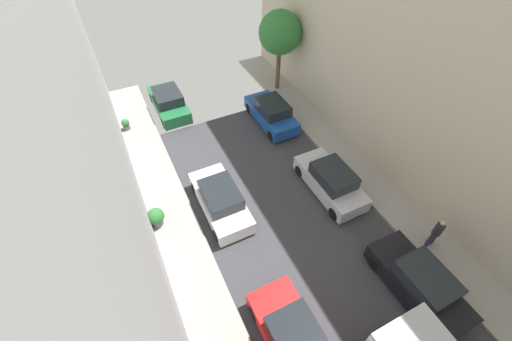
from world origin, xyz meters
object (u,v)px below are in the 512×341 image
object	(u,v)px
pedestrian	(436,232)
potted_plant_2	(156,217)
parked_car_left_4	(221,200)
parked_car_right_1	(420,283)
street_tree_1	(280,33)
parked_car_left_5	(169,102)
potted_plant_0	(126,124)
parked_car_right_3	(271,113)
parked_car_right_2	(331,181)
parked_car_left_3	(295,341)

from	to	relation	value
pedestrian	potted_plant_2	bearing A→B (deg)	148.83
parked_car_left_4	parked_car_right_1	world-z (taller)	same
street_tree_1	potted_plant_2	world-z (taller)	street_tree_1
parked_car_left_4	potted_plant_2	distance (m)	3.03
parked_car_left_4	parked_car_left_5	distance (m)	8.93
street_tree_1	potted_plant_0	size ratio (longest dim) A/B	7.43
parked_car_right_3	parked_car_right_2	bearing A→B (deg)	-90.00
parked_car_left_5	pedestrian	world-z (taller)	pedestrian
potted_plant_2	street_tree_1	bearing A→B (deg)	36.28
potted_plant_0	pedestrian	bearing A→B (deg)	-53.49
parked_car_left_3	parked_car_right_1	size ratio (longest dim) A/B	1.00
parked_car_right_2	parked_car_right_3	world-z (taller)	same
parked_car_left_3	pedestrian	xyz separation A→B (m)	(7.49, 0.95, 0.35)
parked_car_right_1	potted_plant_2	size ratio (longest dim) A/B	4.31
potted_plant_0	parked_car_right_1	bearing A→B (deg)	-61.55
parked_car_left_5	potted_plant_0	xyz separation A→B (m)	(-2.93, -0.77, -0.19)
parked_car_left_3	potted_plant_0	size ratio (longest dim) A/B	5.90
parked_car_right_2	pedestrian	xyz separation A→B (m)	(2.09, -4.62, 0.35)
pedestrian	street_tree_1	xyz separation A→B (m)	(0.08, 14.11, 2.98)
parked_car_left_5	parked_car_right_2	size ratio (longest dim) A/B	1.00
pedestrian	parked_car_left_3	bearing A→B (deg)	-172.77
potted_plant_2	parked_car_right_2	bearing A→B (deg)	-11.61
parked_car_left_3	parked_car_left_5	distance (m)	15.80
parked_car_right_3	potted_plant_0	bearing A→B (deg)	159.28
parked_car_left_4	pedestrian	size ratio (longest dim) A/B	2.44
parked_car_right_2	street_tree_1	bearing A→B (deg)	77.13
parked_car_left_3	parked_car_right_1	distance (m)	5.41
parked_car_left_4	potted_plant_0	size ratio (longest dim) A/B	5.90
pedestrian	potted_plant_0	size ratio (longest dim) A/B	2.42
parked_car_right_3	street_tree_1	size ratio (longest dim) A/B	0.79
parked_car_right_3	potted_plant_0	xyz separation A→B (m)	(-8.33, 3.15, -0.19)
parked_car_right_1	potted_plant_0	distance (m)	17.49
parked_car_left_5	street_tree_1	size ratio (longest dim) A/B	0.79
parked_car_right_2	potted_plant_2	world-z (taller)	parked_car_right_2
parked_car_left_5	parked_car_right_3	xyz separation A→B (m)	(5.40, -3.92, 0.00)
parked_car_left_3	potted_plant_0	distance (m)	15.32
parked_car_right_3	potted_plant_0	size ratio (longest dim) A/B	5.90
parked_car_left_3	pedestrian	bearing A→B (deg)	7.23
parked_car_right_1	street_tree_1	size ratio (longest dim) A/B	0.79
parked_car_right_3	street_tree_1	xyz separation A→B (m)	(2.17, 3.18, 3.34)
parked_car_right_3	potted_plant_2	distance (m)	9.57
street_tree_1	parked_car_right_1	bearing A→B (deg)	-98.01
parked_car_left_4	street_tree_1	bearing A→B (deg)	47.24
parked_car_left_5	parked_car_right_3	world-z (taller)	same
parked_car_left_4	parked_car_right_1	xyz separation A→B (m)	(5.40, -7.22, 0.00)
pedestrian	potted_plant_0	world-z (taller)	pedestrian
parked_car_right_3	parked_car_left_3	bearing A→B (deg)	-114.44
parked_car_left_4	street_tree_1	xyz separation A→B (m)	(7.57, 8.18, 3.34)
street_tree_1	potted_plant_2	bearing A→B (deg)	-143.72
parked_car_right_3	street_tree_1	world-z (taller)	street_tree_1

